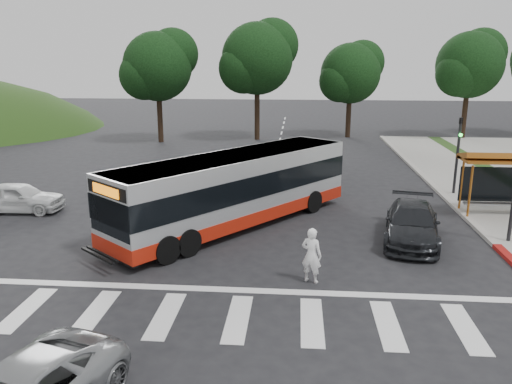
# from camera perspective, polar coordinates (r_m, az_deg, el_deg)

# --- Properties ---
(ground) EXTENTS (140.00, 140.00, 0.00)m
(ground) POSITION_cam_1_polar(r_m,az_deg,el_deg) (18.47, -0.24, -6.68)
(ground) COLOR black
(ground) RESTS_ON ground
(sidewalk_east) EXTENTS (4.00, 40.00, 0.12)m
(sidewalk_east) POSITION_cam_1_polar(r_m,az_deg,el_deg) (27.67, 24.67, -0.54)
(sidewalk_east) COLOR gray
(sidewalk_east) RESTS_ON ground
(curb_east) EXTENTS (0.30, 40.00, 0.15)m
(curb_east) POSITION_cam_1_polar(r_m,az_deg,el_deg) (27.05, 20.69, -0.43)
(curb_east) COLOR #9E9991
(curb_east) RESTS_ON ground
(crosswalk_ladder) EXTENTS (18.00, 2.60, 0.01)m
(crosswalk_ladder) POSITION_cam_1_polar(r_m,az_deg,el_deg) (13.97, -2.08, -14.23)
(crosswalk_ladder) COLOR silver
(crosswalk_ladder) RESTS_ON ground
(bus_shelter) EXTENTS (4.20, 1.60, 2.86)m
(bus_shelter) POSITION_cam_1_polar(r_m,az_deg,el_deg) (24.48, 27.03, 2.83)
(bus_shelter) COLOR #A65B1B
(bus_shelter) RESTS_ON sidewalk_east
(traffic_signal_ne_short) EXTENTS (0.18, 0.37, 4.00)m
(traffic_signal_ne_short) POSITION_cam_1_polar(r_m,az_deg,el_deg) (27.19, 22.11, 4.70)
(traffic_signal_ne_short) COLOR black
(traffic_signal_ne_short) RESTS_ON ground
(tree_ne_a) EXTENTS (6.16, 5.74, 9.30)m
(tree_ne_a) POSITION_cam_1_polar(r_m,az_deg,el_deg) (47.46, 23.32, 13.30)
(tree_ne_a) COLOR black
(tree_ne_a) RESTS_ON parking_lot
(tree_north_a) EXTENTS (6.60, 6.15, 10.17)m
(tree_north_a) POSITION_cam_1_polar(r_m,az_deg,el_deg) (43.30, 0.25, 15.14)
(tree_north_a) COLOR black
(tree_north_a) RESTS_ON ground
(tree_north_b) EXTENTS (5.72, 5.33, 8.43)m
(tree_north_b) POSITION_cam_1_polar(r_m,az_deg,el_deg) (45.40, 10.84, 13.28)
(tree_north_b) COLOR black
(tree_north_b) RESTS_ON ground
(tree_north_c) EXTENTS (6.16, 5.74, 9.30)m
(tree_north_c) POSITION_cam_1_polar(r_m,az_deg,el_deg) (42.72, -11.08, 14.02)
(tree_north_c) COLOR black
(tree_north_c) RESTS_ON ground
(transit_bus) EXTENTS (9.33, 10.71, 3.03)m
(transit_bus) POSITION_cam_1_polar(r_m,az_deg,el_deg) (20.70, -2.36, 0.13)
(transit_bus) COLOR #B2B4B7
(transit_bus) RESTS_ON ground
(pedestrian) EXTENTS (0.76, 0.64, 1.79)m
(pedestrian) POSITION_cam_1_polar(r_m,az_deg,el_deg) (15.76, 6.36, -7.19)
(pedestrian) COLOR white
(pedestrian) RESTS_ON ground
(dark_sedan) EXTENTS (2.90, 5.14, 1.41)m
(dark_sedan) POSITION_cam_1_polar(r_m,az_deg,el_deg) (20.11, 17.39, -3.43)
(dark_sedan) COLOR black
(dark_sedan) RESTS_ON ground
(west_car_white) EXTENTS (4.07, 1.75, 1.37)m
(west_car_white) POSITION_cam_1_polar(r_m,az_deg,el_deg) (25.28, -25.53, -0.55)
(west_car_white) COLOR silver
(west_car_white) RESTS_ON ground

